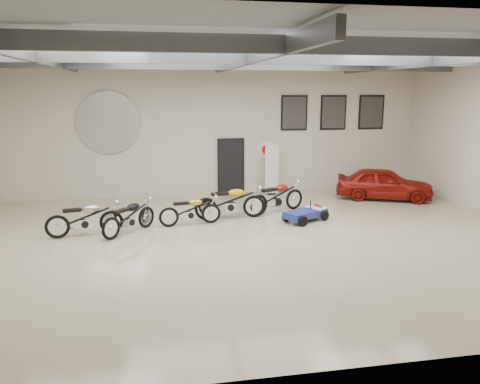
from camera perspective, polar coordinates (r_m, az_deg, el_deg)
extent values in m
cube|color=#B6AD8B|center=(12.60, 0.98, -6.05)|extent=(16.00, 12.00, 0.01)
cube|color=gray|center=(12.00, 1.07, 17.24)|extent=(16.00, 12.00, 0.01)
cube|color=beige|center=(17.94, -2.76, 7.62)|extent=(16.00, 0.02, 5.00)
cube|color=black|center=(18.14, -1.12, 3.07)|extent=(0.92, 0.08, 2.10)
imported|color=maroon|center=(18.09, 17.17, 1.00)|extent=(2.61, 3.72, 1.18)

